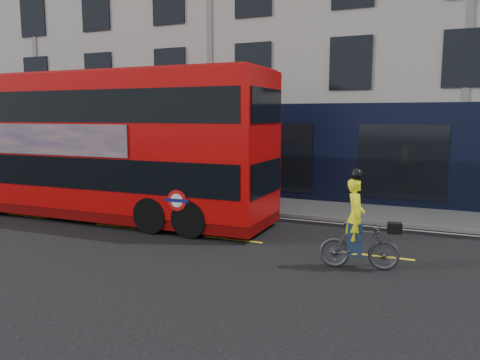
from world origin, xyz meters
The scene contains 8 objects.
ground centered at (0.00, 0.00, 0.00)m, with size 120.00×120.00×0.00m, color black.
pavement centered at (0.00, 6.50, 0.06)m, with size 60.00×3.00×0.12m, color gray.
kerb centered at (0.00, 5.00, 0.07)m, with size 60.00×0.12×0.13m, color gray.
building_terrace centered at (0.00, 12.94, 7.49)m, with size 50.00×10.07×15.00m.
road_edge_line centered at (0.00, 4.70, 0.00)m, with size 58.00×0.10×0.01m, color silver.
lane_dashes centered at (0.00, 1.50, 0.00)m, with size 58.00×0.12×0.01m, color yellow, non-canonical shape.
bus centered at (-1.40, 2.42, 2.53)m, with size 12.25×2.91×4.93m.
cyclist centered at (7.69, 0.32, 0.78)m, with size 1.88×0.85×2.34m.
Camera 1 is at (9.35, -10.39, 3.53)m, focal length 35.00 mm.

